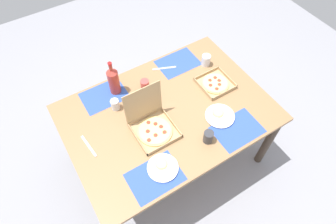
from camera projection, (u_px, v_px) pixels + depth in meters
The scene contains 17 objects.
ground_plane at pixel (168, 156), 2.86m from camera, with size 6.00×6.00×0.00m, color gray.
dining_table at pixel (168, 119), 2.32m from camera, with size 1.59×1.13×0.76m.
placemat_near_left at pixel (155, 177), 1.93m from camera, with size 0.36×0.26×0.00m, color #2D4C9E.
placemat_near_right at pixel (237, 130), 2.15m from camera, with size 0.36×0.26×0.00m, color #2D4C9E.
placemat_far_left at pixel (104, 96), 2.34m from camera, with size 0.36×0.26×0.00m, color #2D4C9E.
placemat_far_right at pixel (178, 63), 2.56m from camera, with size 0.36×0.26×0.00m, color #2D4C9E.
pizza_box_corner_left at pixel (215, 84), 2.40m from camera, with size 0.26×0.26×0.04m.
pizza_box_corner_right at pixel (152, 125), 2.11m from camera, with size 0.30×0.32×0.34m.
plate_middle at pixel (220, 116), 2.21m from camera, with size 0.23×0.23×0.03m.
plate_far_right at pixel (163, 167), 1.96m from camera, with size 0.22×0.22×0.03m.
soda_bottle at pixel (114, 80), 2.26m from camera, with size 0.09×0.09×0.32m.
cup_clear_right at pixel (206, 60), 2.50m from camera, with size 0.08×0.08×0.10m, color silver.
cup_clear_left at pixel (115, 105), 2.23m from camera, with size 0.07×0.07×0.09m, color silver.
cup_red at pixel (145, 85), 2.34m from camera, with size 0.07×0.07×0.09m, color #BF4742.
cup_dark at pixel (208, 137), 2.05m from camera, with size 0.07×0.07×0.10m, color #333338.
knife_by_far_left at pixel (89, 146), 2.07m from camera, with size 0.21×0.02×0.01m, color #B7B7BC.
knife_by_far_right at pixel (164, 68), 2.51m from camera, with size 0.21×0.02×0.01m, color #B7B7BC.
Camera 1 is at (-0.68, -1.10, 2.59)m, focal length 30.55 mm.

